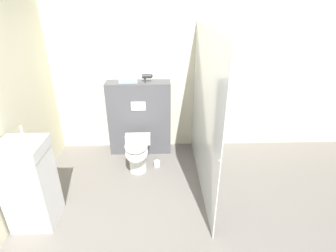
{
  "coord_description": "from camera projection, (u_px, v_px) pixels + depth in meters",
  "views": [
    {
      "loc": [
        0.06,
        -1.9,
        2.33
      ],
      "look_at": [
        0.17,
        1.29,
        0.78
      ],
      "focal_mm": 28.0,
      "sensor_mm": 36.0,
      "label": 1
    }
  ],
  "objects": [
    {
      "name": "ground_plane",
      "position": [
        156.0,
        247.0,
        2.73
      ],
      "size": [
        12.0,
        12.0,
        0.0
      ],
      "primitive_type": "plane",
      "color": "slate"
    },
    {
      "name": "wall_back",
      "position": [
        156.0,
        75.0,
        4.14
      ],
      "size": [
        8.0,
        0.06,
        2.5
      ],
      "color": "beige",
      "rests_on": "ground_plane"
    },
    {
      "name": "partition_panel",
      "position": [
        140.0,
        118.0,
        4.23
      ],
      "size": [
        0.99,
        0.3,
        1.2
      ],
      "color": "#4C4C51",
      "rests_on": "ground_plane"
    },
    {
      "name": "shower_glass",
      "position": [
        204.0,
        114.0,
        3.3
      ],
      "size": [
        0.04,
        2.07,
        2.06
      ],
      "color": "silver",
      "rests_on": "ground_plane"
    },
    {
      "name": "toilet",
      "position": [
        137.0,
        153.0,
        3.8
      ],
      "size": [
        0.37,
        0.59,
        0.5
      ],
      "color": "white",
      "rests_on": "ground_plane"
    },
    {
      "name": "sink_vanity",
      "position": [
        30.0,
        184.0,
        2.85
      ],
      "size": [
        0.46,
        0.44,
        1.16
      ],
      "color": "white",
      "rests_on": "ground_plane"
    },
    {
      "name": "hair_drier",
      "position": [
        147.0,
        76.0,
        3.92
      ],
      "size": [
        0.17,
        0.07,
        0.13
      ],
      "color": "#2D2D33",
      "rests_on": "partition_panel"
    },
    {
      "name": "folded_towel",
      "position": [
        128.0,
        80.0,
        3.93
      ],
      "size": [
        0.28,
        0.12,
        0.07
      ],
      "color": "#8C9EAD",
      "rests_on": "partition_panel"
    },
    {
      "name": "spare_toilet_roll",
      "position": [
        157.0,
        164.0,
        4.03
      ],
      "size": [
        0.09,
        0.09,
        0.09
      ],
      "color": "white",
      "rests_on": "ground_plane"
    }
  ]
}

